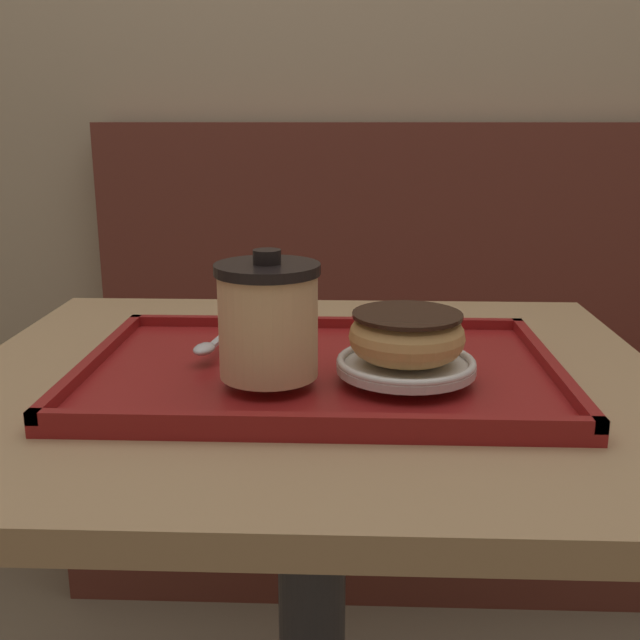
{
  "coord_description": "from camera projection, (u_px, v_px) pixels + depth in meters",
  "views": [
    {
      "loc": [
        0.04,
        -0.77,
        1.01
      ],
      "look_at": [
        0.01,
        -0.02,
        0.8
      ],
      "focal_mm": 42.0,
      "sensor_mm": 36.0,
      "label": 1
    }
  ],
  "objects": [
    {
      "name": "wall_behind",
      "position": [
        334.0,
        34.0,
        1.76
      ],
      "size": [
        8.0,
        0.05,
        2.4
      ],
      "color": "tan",
      "rests_on": "ground_plane"
    },
    {
      "name": "spoon",
      "position": [
        213.0,
        343.0,
        0.82
      ],
      "size": [
        0.04,
        0.17,
        0.01
      ],
      "rotation": [
        0.0,
        0.0,
        4.55
      ],
      "color": "silver",
      "rests_on": "serving_tray"
    },
    {
      "name": "serving_tray",
      "position": [
        320.0,
        372.0,
        0.79
      ],
      "size": [
        0.49,
        0.33,
        0.02
      ],
      "color": "maroon",
      "rests_on": "cafe_table"
    },
    {
      "name": "booth_bench",
      "position": [
        401.0,
        423.0,
        1.76
      ],
      "size": [
        1.45,
        0.44,
        1.0
      ],
      "color": "brown",
      "rests_on": "ground_plane"
    },
    {
      "name": "cafe_table",
      "position": [
        312.0,
        524.0,
        0.87
      ],
      "size": [
        0.77,
        0.67,
        0.74
      ],
      "color": "tan",
      "rests_on": "ground_plane"
    },
    {
      "name": "plate_with_chocolate_donut",
      "position": [
        406.0,
        364.0,
        0.74
      ],
      "size": [
        0.14,
        0.14,
        0.01
      ],
      "color": "white",
      "rests_on": "serving_tray"
    },
    {
      "name": "coffee_cup_front",
      "position": [
        268.0,
        319.0,
        0.72
      ],
      "size": [
        0.1,
        0.1,
        0.12
      ],
      "color": "#E0B784",
      "rests_on": "serving_tray"
    },
    {
      "name": "donut_chocolate_glazed",
      "position": [
        407.0,
        335.0,
        0.73
      ],
      "size": [
        0.11,
        0.11,
        0.05
      ],
      "color": "tan",
      "rests_on": "plate_with_chocolate_donut"
    }
  ]
}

